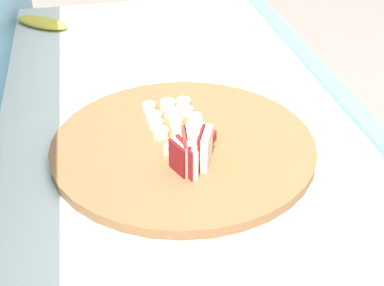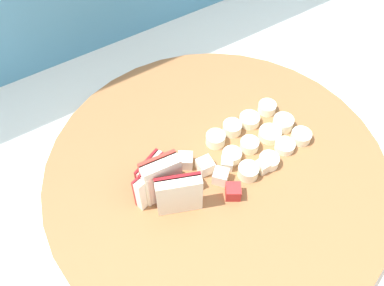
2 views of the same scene
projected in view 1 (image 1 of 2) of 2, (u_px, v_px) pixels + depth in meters
The scene contains 5 objects.
cutting_board at pixel (183, 146), 0.90m from camera, with size 0.43×0.43×0.02m, color brown.
apple_wedge_fan at pixel (191, 153), 0.82m from camera, with size 0.07×0.07×0.06m.
apple_dice_pile at pixel (190, 138), 0.89m from camera, with size 0.10×0.09×0.02m.
banana_slice_rows at pixel (173, 117), 0.95m from camera, with size 0.12×0.10×0.02m.
banana_peel at pixel (42, 22), 1.37m from camera, with size 0.15×0.06×0.02m, color gold.
Camera 1 is at (-0.70, 0.16, 1.44)m, focal length 51.58 mm.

